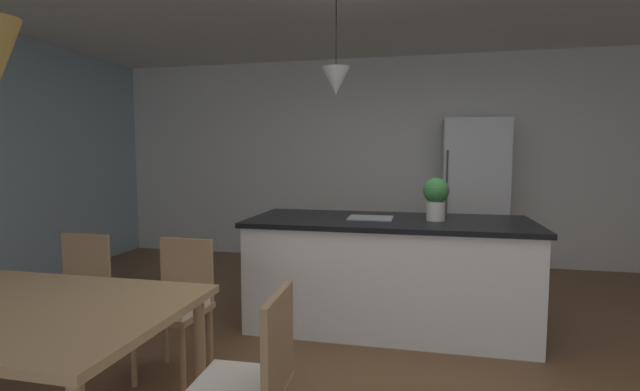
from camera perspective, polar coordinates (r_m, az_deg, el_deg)
The scene contains 10 objects.
ground_plane at distance 3.23m, azimuth 8.56°, elevation -21.48°, with size 10.00×8.40×0.04m, color brown.
wall_back_kitchen at distance 6.15m, azimuth 10.90°, elevation 4.35°, with size 10.00×0.12×2.70m, color silver.
dining_table at distance 2.67m, azimuth -35.20°, elevation -12.41°, with size 1.73×1.04×0.73m.
chair_far_left at distance 3.59m, azimuth -28.61°, elevation -10.86°, with size 0.41×0.41×0.87m.
chair_kitchen_end at distance 2.06m, azimuth -8.98°, elevation -22.43°, with size 0.41×0.41×0.87m.
chair_far_right at distance 3.15m, azimuth -17.59°, elevation -12.70°, with size 0.41×0.41×0.87m.
kitchen_island at distance 3.85m, azimuth 8.56°, elevation -9.44°, with size 2.28×0.97×0.91m.
refrigerator at distance 5.80m, azimuth 18.72°, elevation -0.08°, with size 0.74×0.67×1.85m.
pendant_over_island_main at distance 3.83m, azimuth 2.02°, elevation 14.17°, with size 0.23×0.23×0.79m.
potted_plant_on_island at distance 3.73m, azimuth 14.39°, elevation -0.11°, with size 0.20×0.20×0.34m.
Camera 1 is at (0.19, -2.89, 1.43)m, focal length 25.42 mm.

